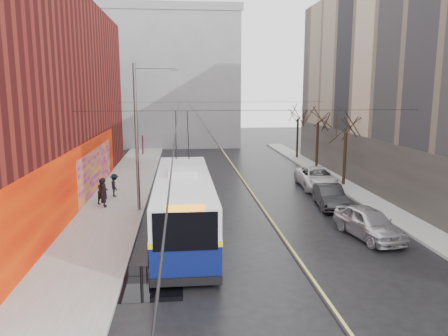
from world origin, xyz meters
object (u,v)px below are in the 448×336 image
object	(u,v)px
streetlight_pole	(139,134)
parked_car_a	(369,223)
tree_mid	(318,114)
tree_far	(298,111)
tree_near	(346,123)
pedestrian_c	(115,185)
following_car	(186,174)
parked_car_c	(317,178)
pedestrian_a	(104,192)
pedestrian_b	(103,191)
trolleybus	(184,204)
parked_car_b	(330,196)

from	to	relation	value
streetlight_pole	parked_car_a	world-z (taller)	streetlight_pole
tree_mid	parked_car_a	distance (m)	19.67
tree_far	streetlight_pole	bearing A→B (deg)	-127.12
tree_near	pedestrian_c	size ratio (longest dim) A/B	4.00
tree_near	streetlight_pole	bearing A→B (deg)	-158.38
streetlight_pole	following_car	size ratio (longest dim) A/B	2.14
tree_far	parked_car_c	distance (m)	15.28
tree_near	pedestrian_a	distance (m)	18.64
tree_mid	parked_car_a	xyz separation A→B (m)	(-3.20, -18.89, -4.47)
parked_car_a	parked_car_c	bearing A→B (deg)	75.91
pedestrian_c	pedestrian_b	bearing A→B (deg)	148.61
trolleybus	parked_car_b	size ratio (longest dim) A/B	2.99
tree_near	tree_far	distance (m)	14.00
tree_far	pedestrian_b	world-z (taller)	tree_far
parked_car_a	pedestrian_c	world-z (taller)	pedestrian_c
streetlight_pole	parked_car_c	world-z (taller)	streetlight_pole
parked_car_c	pedestrian_b	xyz separation A→B (m)	(-15.50, -3.74, 0.19)
parked_car_c	pedestrian_a	world-z (taller)	pedestrian_a
tree_near	parked_car_b	bearing A→B (deg)	-118.15
streetlight_pole	tree_far	world-z (taller)	streetlight_pole
parked_car_c	following_car	xyz separation A→B (m)	(-9.99, 2.77, -0.07)
trolleybus	following_car	bearing A→B (deg)	88.49
following_car	pedestrian_b	size ratio (longest dim) A/B	2.55
streetlight_pole	tree_far	distance (m)	25.09
tree_near	trolleybus	size ratio (longest dim) A/B	0.49
tree_near	parked_car_c	bearing A→B (deg)	-168.26
parked_car_c	pedestrian_a	distance (m)	15.91
trolleybus	pedestrian_a	world-z (taller)	trolleybus
tree_mid	pedestrian_c	xyz separation A→B (m)	(-17.28, -9.34, -4.30)
parked_car_b	pedestrian_a	world-z (taller)	pedestrian_a
following_car	pedestrian_a	xyz separation A→B (m)	(-5.26, -7.29, 0.37)
tree_mid	parked_car_c	size ratio (longest dim) A/B	1.18
parked_car_b	pedestrian_a	xyz separation A→B (m)	(-14.33, 0.98, 0.37)
following_car	tree_near	bearing A→B (deg)	-7.46
parked_car_c	following_car	bearing A→B (deg)	167.68
tree_mid	trolleybus	xyz separation A→B (m)	(-12.57, -17.67, -3.55)
trolleybus	pedestrian_c	xyz separation A→B (m)	(-4.72, 8.33, -0.75)
tree_mid	parked_car_a	bearing A→B (deg)	-99.61
streetlight_pole	tree_mid	world-z (taller)	streetlight_pole
parked_car_a	tree_mid	bearing A→B (deg)	70.92
parked_car_a	parked_car_b	distance (m)	5.91
tree_mid	pedestrian_a	world-z (taller)	tree_mid
tree_mid	trolleybus	world-z (taller)	tree_mid
tree_far	parked_car_c	bearing A→B (deg)	-98.94
parked_car_b	trolleybus	bearing A→B (deg)	-146.66
tree_near	following_car	bearing A→B (deg)	169.42
parked_car_b	parked_car_c	size ratio (longest dim) A/B	0.76
tree_far	following_car	size ratio (longest dim) A/B	1.56
tree_mid	tree_far	world-z (taller)	tree_mid
tree_far	following_car	distance (m)	17.53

